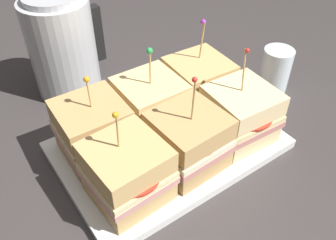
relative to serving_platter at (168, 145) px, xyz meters
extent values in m
plane|color=#383333|center=(0.00, 0.00, -0.01)|extent=(6.00, 6.00, 0.00)
cube|color=silver|center=(0.00, 0.00, 0.00)|extent=(0.41, 0.28, 0.01)
cube|color=silver|center=(0.00, 0.00, 0.01)|extent=(0.41, 0.28, 0.01)
cube|color=tan|center=(-0.12, -0.06, 0.03)|extent=(0.12, 0.12, 0.04)
cube|color=tan|center=(-0.12, -0.06, 0.05)|extent=(0.12, 0.12, 0.01)
cube|color=beige|center=(-0.12, -0.06, 0.07)|extent=(0.12, 0.12, 0.01)
cylinder|color=red|center=(-0.12, -0.08, 0.07)|extent=(0.08, 0.08, 0.00)
cube|color=tan|center=(-0.12, -0.06, 0.09)|extent=(0.12, 0.12, 0.04)
cylinder|color=tan|center=(-0.13, -0.05, 0.14)|extent=(0.00, 0.01, 0.07)
sphere|color=orange|center=(-0.13, -0.05, 0.17)|extent=(0.01, 0.01, 0.01)
cube|color=tan|center=(0.00, -0.06, 0.03)|extent=(0.12, 0.12, 0.04)
cube|color=tan|center=(0.00, -0.06, 0.05)|extent=(0.12, 0.12, 0.01)
cube|color=beige|center=(0.00, -0.06, 0.07)|extent=(0.12, 0.12, 0.01)
cylinder|color=red|center=(0.00, -0.08, 0.07)|extent=(0.07, 0.07, 0.00)
cube|color=tan|center=(0.00, -0.06, 0.09)|extent=(0.12, 0.12, 0.04)
cylinder|color=tan|center=(0.00, -0.07, 0.15)|extent=(0.00, 0.01, 0.09)
sphere|color=red|center=(0.00, -0.07, 0.19)|extent=(0.01, 0.01, 0.01)
cube|color=beige|center=(0.12, -0.06, 0.03)|extent=(0.12, 0.12, 0.04)
cube|color=tan|center=(0.12, -0.06, 0.05)|extent=(0.12, 0.12, 0.01)
cube|color=beige|center=(0.12, -0.06, 0.07)|extent=(0.12, 0.12, 0.01)
cylinder|color=red|center=(0.12, -0.08, 0.07)|extent=(0.09, 0.09, 0.00)
cube|color=beige|center=(0.12, -0.06, 0.09)|extent=(0.12, 0.12, 0.04)
cylinder|color=tan|center=(0.12, -0.05, 0.15)|extent=(0.00, 0.01, 0.09)
sphere|color=red|center=(0.12, -0.05, 0.19)|extent=(0.01, 0.01, 0.01)
cube|color=tan|center=(-0.12, 0.06, 0.03)|extent=(0.12, 0.12, 0.04)
cube|color=tan|center=(-0.12, 0.06, 0.05)|extent=(0.12, 0.12, 0.01)
cube|color=beige|center=(-0.12, 0.06, 0.07)|extent=(0.12, 0.12, 0.01)
cylinder|color=red|center=(-0.12, 0.04, 0.07)|extent=(0.07, 0.07, 0.00)
cube|color=tan|center=(-0.12, 0.06, 0.09)|extent=(0.12, 0.12, 0.04)
cylinder|color=tan|center=(-0.12, 0.05, 0.14)|extent=(0.00, 0.00, 0.07)
sphere|color=orange|center=(-0.12, 0.05, 0.17)|extent=(0.01, 0.01, 0.01)
cube|color=#DBB77A|center=(0.00, 0.06, 0.03)|extent=(0.11, 0.11, 0.04)
cube|color=tan|center=(0.00, 0.06, 0.05)|extent=(0.12, 0.12, 0.01)
cube|color=beige|center=(0.00, 0.06, 0.07)|extent=(0.12, 0.12, 0.01)
cylinder|color=red|center=(0.00, 0.04, 0.07)|extent=(0.07, 0.07, 0.00)
cube|color=#E8C281|center=(0.00, 0.06, 0.09)|extent=(0.11, 0.11, 0.04)
cylinder|color=tan|center=(0.00, 0.05, 0.14)|extent=(0.00, 0.01, 0.08)
sphere|color=green|center=(0.00, 0.05, 0.18)|extent=(0.01, 0.01, 0.01)
cube|color=tan|center=(0.12, 0.06, 0.03)|extent=(0.12, 0.12, 0.04)
cube|color=tan|center=(0.12, 0.06, 0.05)|extent=(0.12, 0.12, 0.01)
cube|color=beige|center=(0.12, 0.06, 0.07)|extent=(0.12, 0.12, 0.01)
cylinder|color=red|center=(0.12, 0.04, 0.07)|extent=(0.07, 0.07, 0.00)
cube|color=tan|center=(0.12, 0.06, 0.09)|extent=(0.12, 0.12, 0.04)
cylinder|color=tan|center=(0.13, 0.07, 0.15)|extent=(0.00, 0.01, 0.09)
sphere|color=purple|center=(0.13, 0.07, 0.19)|extent=(0.01, 0.01, 0.01)
cylinder|color=#B7BABF|center=(-0.07, 0.29, 0.10)|extent=(0.14, 0.14, 0.21)
cube|color=black|center=(0.01, 0.29, 0.11)|extent=(0.02, 0.02, 0.13)
cylinder|color=silver|center=(0.31, 0.02, 0.04)|extent=(0.07, 0.07, 0.10)
camera|label=1|loc=(-0.28, -0.39, 0.48)|focal=38.00mm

